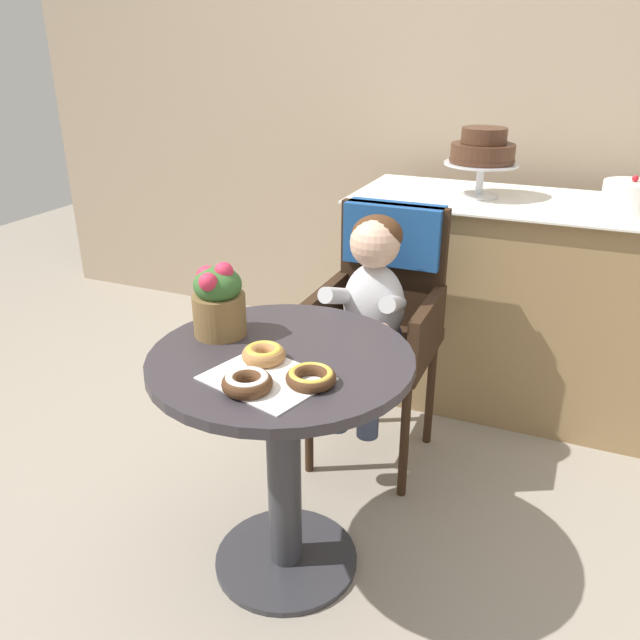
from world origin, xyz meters
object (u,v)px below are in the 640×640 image
Objects in this scene: donut_side at (311,377)px; flower_vase at (218,300)px; donut_front at (264,354)px; seated_child at (371,299)px; cafe_table at (283,422)px; wicker_chair at (384,294)px; tiered_cake_stand at (483,152)px; donut_mid at (247,382)px; round_layer_cake at (632,196)px.

donut_side is 0.40m from flower_vase.
donut_front reaches higher than donut_side.
donut_side is (0.08, -0.69, 0.06)m from seated_child.
cafe_table is 0.74m from wicker_chair.
cafe_table is 2.40× the size of tiered_cake_stand.
wicker_chair is 4.38× the size of flower_vase.
wicker_chair is 0.76m from flower_vase.
cafe_table is 6.24× the size of donut_front.
donut_mid is (0.03, -0.15, 0.00)m from donut_front.
cafe_table is at bearing 140.56° from donut_side.
round_layer_cake is (0.57, -0.02, -0.13)m from tiered_cake_stand.
cafe_table is 3.35× the size of round_layer_cake.
wicker_chair is 0.79m from donut_front.
donut_front is at bearing 102.92° from donut_mid.
donut_mid is at bearing -144.31° from donut_side.
cafe_table is 0.75× the size of wicker_chair.
flower_vase is at bearing 151.75° from donut_front.
wicker_chair is 7.61× the size of donut_side.
cafe_table is 1.45m from tiered_cake_stand.
donut_mid is at bearing -86.79° from cafe_table.
wicker_chair is 3.18× the size of tiered_cake_stand.
seated_child is at bearing 84.32° from cafe_table.
flower_vase reaches higher than donut_side.
flower_vase reaches higher than cafe_table.
seated_child is 0.70m from donut_side.
tiered_cake_stand is at bearing 78.33° from cafe_table.
seated_child reaches higher than flower_vase.
flower_vase is at bearing -117.88° from seated_child.
cafe_table is at bearing 93.21° from donut_mid.
flower_vase is at bearing 155.08° from donut_side.
donut_mid is 0.99× the size of donut_side.
round_layer_cake is (0.70, 1.40, 0.22)m from donut_side.
donut_side is at bearing -20.63° from donut_front.
seated_child reaches higher than cafe_table.
tiered_cake_stand reaches higher than round_layer_cake.
round_layer_cake reaches higher than donut_side.
round_layer_cake is at bearing 31.68° from wicker_chair.
wicker_chair reaches higher than donut_front.
donut_front is at bearing -99.53° from wicker_chair.
wicker_chair reaches higher than cafe_table.
tiered_cake_stand is 1.40× the size of round_layer_cake.
flower_vase reaches higher than donut_mid.
donut_front is at bearing 159.37° from donut_side.
wicker_chair is 4.44× the size of round_layer_cake.
seated_child is 3.38× the size of round_layer_cake.
tiered_cake_stand is at bearing 84.74° from donut_side.
tiered_cake_stand is (0.26, 1.50, 0.34)m from donut_mid.
wicker_chair reaches higher than flower_vase.
donut_mid is (0.01, -0.20, 0.24)m from cafe_table.
wicker_chair is at bearing 67.82° from flower_vase.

